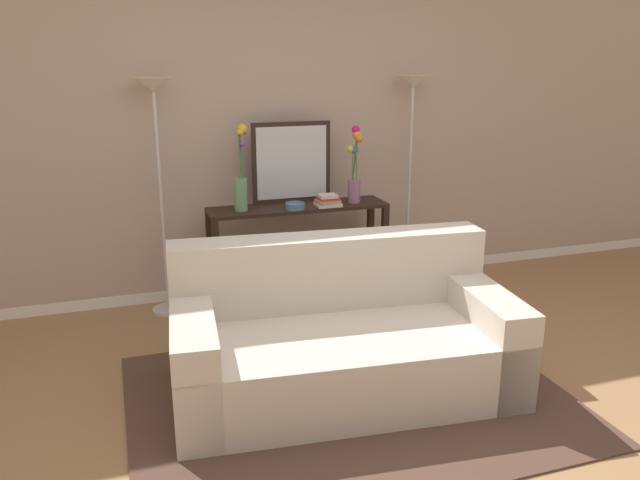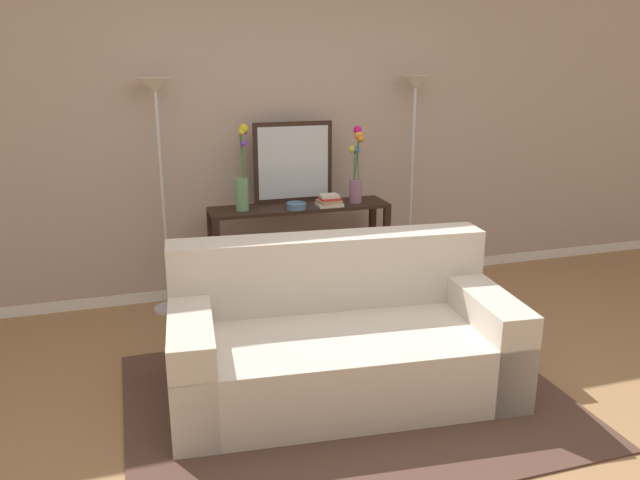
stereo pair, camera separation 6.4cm
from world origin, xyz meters
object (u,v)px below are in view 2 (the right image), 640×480
object	(u,v)px
vase_tall_flowers	(242,180)
book_row_under_console	(248,301)
book_stack	(329,201)
floor_lamp_left	(158,131)
console_table	(300,236)
couch	(340,341)
fruit_bowl	(296,206)
wall_mirror	(293,162)
floor_lamp_right	(414,123)
vase_short_flowers	(356,170)

from	to	relation	value
vase_tall_flowers	book_row_under_console	bearing A→B (deg)	61.52
book_stack	floor_lamp_left	bearing A→B (deg)	170.24
vase_tall_flowers	console_table	bearing A→B (deg)	3.05
couch	fruit_bowl	xyz separation A→B (m)	(0.10, 1.31, 0.53)
book_row_under_console	wall_mirror	bearing A→B (deg)	18.38
couch	fruit_bowl	bearing A→B (deg)	85.78
vase_tall_flowers	couch	bearing A→B (deg)	-77.78
floor_lamp_left	vase_tall_flowers	bearing A→B (deg)	-14.90
floor_lamp_left	fruit_bowl	size ratio (longest dim) A/B	11.80
floor_lamp_left	wall_mirror	distance (m)	1.07
wall_mirror	fruit_bowl	xyz separation A→B (m)	(-0.05, -0.25, -0.30)
book_stack	console_table	bearing A→B (deg)	158.70
floor_lamp_left	floor_lamp_right	world-z (taller)	floor_lamp_left
floor_lamp_right	book_row_under_console	xyz separation A→B (m)	(-1.47, -0.13, -1.36)
couch	console_table	distance (m)	1.45
book_stack	book_row_under_console	xyz separation A→B (m)	(-0.66, 0.09, -0.80)
couch	floor_lamp_right	bearing A→B (deg)	52.64
couch	vase_tall_flowers	bearing A→B (deg)	102.22
console_table	floor_lamp_right	bearing A→B (deg)	7.24
floor_lamp_left	wall_mirror	size ratio (longest dim) A/B	2.79
floor_lamp_right	vase_tall_flowers	xyz separation A→B (m)	(-1.49, -0.16, -0.37)
console_table	floor_lamp_left	size ratio (longest dim) A/B	0.79
floor_lamp_right	vase_short_flowers	size ratio (longest dim) A/B	2.93
fruit_bowl	book_stack	xyz separation A→B (m)	(0.28, 0.02, 0.01)
wall_mirror	vase_tall_flowers	distance (m)	0.49
floor_lamp_left	fruit_bowl	bearing A→B (deg)	-13.58
floor_lamp_right	vase_tall_flowers	size ratio (longest dim) A/B	2.72
floor_lamp_left	book_row_under_console	size ratio (longest dim) A/B	6.05
floor_lamp_left	floor_lamp_right	bearing A→B (deg)	0.00
floor_lamp_left	fruit_bowl	world-z (taller)	floor_lamp_left
console_table	floor_lamp_right	xyz separation A→B (m)	(1.03, 0.13, 0.85)
floor_lamp_right	wall_mirror	xyz separation A→B (m)	(-1.04, 0.01, -0.28)
vase_short_flowers	fruit_bowl	bearing A→B (deg)	-170.87
console_table	wall_mirror	world-z (taller)	wall_mirror
floor_lamp_right	wall_mirror	distance (m)	1.08
vase_tall_flowers	fruit_bowl	size ratio (longest dim) A/B	4.32
console_table	vase_tall_flowers	world-z (taller)	vase_tall_flowers
couch	vase_short_flowers	size ratio (longest dim) A/B	3.37
floor_lamp_left	couch	bearing A→B (deg)	-60.28
console_table	vase_tall_flowers	xyz separation A→B (m)	(-0.46, -0.02, 0.48)
couch	console_table	xyz separation A→B (m)	(0.15, 1.42, 0.25)
floor_lamp_left	console_table	bearing A→B (deg)	-7.18
console_table	vase_short_flowers	size ratio (longest dim) A/B	2.33
floor_lamp_left	vase_tall_flowers	size ratio (longest dim) A/B	2.73
floor_lamp_left	wall_mirror	world-z (taller)	floor_lamp_left
floor_lamp_left	book_stack	bearing A→B (deg)	-9.76
wall_mirror	console_table	bearing A→B (deg)	-86.68
vase_tall_flowers	book_stack	world-z (taller)	vase_tall_flowers
console_table	book_row_under_console	size ratio (longest dim) A/B	4.80
floor_lamp_left	floor_lamp_right	size ratio (longest dim) A/B	1.00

